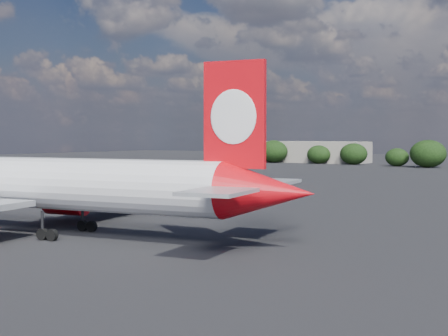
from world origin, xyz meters
The scene contains 4 objects.
ground centered at (0.00, 60.00, 0.00)m, with size 500.00×500.00×0.00m, color black.
qantas_airliner centered at (-8.96, 18.78, 5.17)m, with size 51.94×49.58×16.98m.
terminal_building centered at (-65.00, 192.00, 4.00)m, with size 42.00×16.00×8.00m.
highway_sign centered at (-18.00, 176.00, 3.13)m, with size 6.00×0.30×4.50m.
Camera 1 is at (40.87, -24.72, 10.32)m, focal length 50.00 mm.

